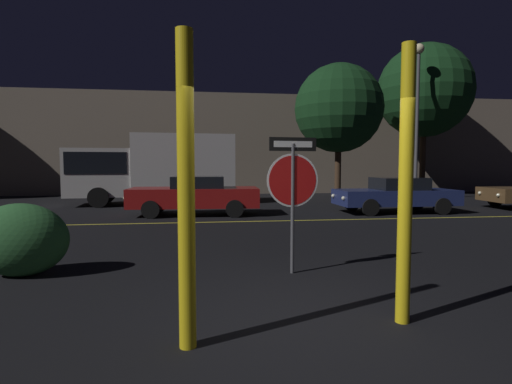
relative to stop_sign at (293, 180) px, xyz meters
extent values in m
plane|color=black|center=(-0.38, -2.06, -1.53)|extent=(260.00, 260.00, 0.00)
cube|color=gold|center=(-0.38, 5.99, -1.52)|extent=(41.93, 0.12, 0.01)
cylinder|color=#4C4C51|center=(0.00, 0.00, -0.47)|extent=(0.06, 0.06, 2.12)
cylinder|color=white|center=(0.00, 0.00, 0.00)|extent=(0.87, 0.10, 0.87)
cylinder|color=#B71414|center=(0.00, 0.00, 0.00)|extent=(0.80, 0.10, 0.80)
cube|color=black|center=(0.00, 0.00, 0.58)|extent=(0.79, 0.11, 0.22)
cube|color=white|center=(0.00, 0.00, 0.58)|extent=(0.65, 0.10, 0.10)
cylinder|color=yellow|center=(-1.61, -2.47, -0.01)|extent=(0.17, 0.17, 3.04)
cylinder|color=yellow|center=(0.78, -2.17, 0.02)|extent=(0.16, 0.16, 3.09)
ellipsoid|color=#2D6633|center=(-4.33, 0.41, -0.94)|extent=(1.48, 0.84, 1.17)
cube|color=maroon|center=(-1.72, 7.90, -0.90)|extent=(4.53, 1.97, 0.66)
cube|color=black|center=(-1.59, 7.90, -0.36)|extent=(1.85, 1.61, 0.41)
cylinder|color=black|center=(-3.14, 7.10, -1.23)|extent=(0.61, 0.22, 0.60)
cylinder|color=black|center=(-3.07, 8.82, -1.23)|extent=(0.61, 0.22, 0.60)
cylinder|color=black|center=(-0.37, 6.99, -1.23)|extent=(0.61, 0.22, 0.60)
cylinder|color=black|center=(-0.30, 8.71, -1.23)|extent=(0.61, 0.22, 0.60)
sphere|color=#F4EFCC|center=(-4.00, 7.44, -0.86)|extent=(0.14, 0.14, 0.14)
sphere|color=#F4EFCC|center=(-3.96, 8.55, -0.86)|extent=(0.14, 0.14, 0.14)
cube|color=navy|center=(5.64, 7.58, -0.95)|extent=(4.35, 1.76, 0.55)
cube|color=black|center=(5.77, 7.58, -0.45)|extent=(1.74, 1.51, 0.44)
cylinder|color=black|center=(4.30, 6.74, -1.23)|extent=(0.60, 0.20, 0.60)
cylinder|color=black|center=(4.29, 8.41, -1.23)|extent=(0.60, 0.20, 0.60)
cylinder|color=black|center=(6.99, 6.75, -1.23)|extent=(0.60, 0.20, 0.60)
cylinder|color=black|center=(6.99, 8.42, -1.23)|extent=(0.60, 0.20, 0.60)
sphere|color=#F4EFCC|center=(3.44, 7.03, -0.92)|extent=(0.14, 0.14, 0.14)
sphere|color=#F4EFCC|center=(3.44, 8.11, -0.92)|extent=(0.14, 0.14, 0.14)
cylinder|color=black|center=(10.92, 9.06, -1.23)|extent=(0.61, 0.24, 0.60)
sphere|color=#F4EFCC|center=(9.90, 7.65, -0.93)|extent=(0.14, 0.14, 0.14)
sphere|color=#F4EFCC|center=(9.99, 8.81, -0.93)|extent=(0.14, 0.14, 0.14)
cube|color=silver|center=(-5.85, 11.85, -0.10)|extent=(2.88, 2.27, 2.06)
cube|color=black|center=(-5.85, 11.85, 0.32)|extent=(2.61, 2.29, 0.91)
cube|color=silver|center=(-2.29, 12.15, 0.23)|extent=(4.60, 2.54, 2.72)
cylinder|color=black|center=(-5.70, 10.82, -1.11)|extent=(0.86, 0.35, 0.84)
cylinder|color=black|center=(-5.87, 12.90, -1.11)|extent=(0.86, 0.35, 0.84)
cylinder|color=black|center=(-1.42, 11.17, -1.11)|extent=(0.86, 0.35, 0.84)
cylinder|color=black|center=(-1.59, 13.25, -1.11)|extent=(0.86, 0.35, 0.84)
cylinder|color=#4C4C51|center=(9.07, 12.25, 2.04)|extent=(0.16, 0.16, 7.14)
sphere|color=#F9E5B2|center=(9.07, 12.25, 5.87)|extent=(0.51, 0.51, 0.51)
cylinder|color=#422D1E|center=(11.08, 15.08, 0.50)|extent=(0.32, 0.32, 4.06)
sphere|color=#143819|center=(11.08, 15.08, 4.41)|extent=(5.22, 5.22, 5.22)
cylinder|color=#422D1E|center=(5.45, 13.37, -0.02)|extent=(0.32, 0.32, 3.01)
sphere|color=#143819|center=(5.45, 13.37, 3.09)|extent=(4.46, 4.46, 4.46)
cube|color=#7A6B5B|center=(0.58, 19.76, 1.50)|extent=(37.27, 4.07, 6.05)
camera|label=1|loc=(-1.46, -6.31, 0.25)|focal=28.00mm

